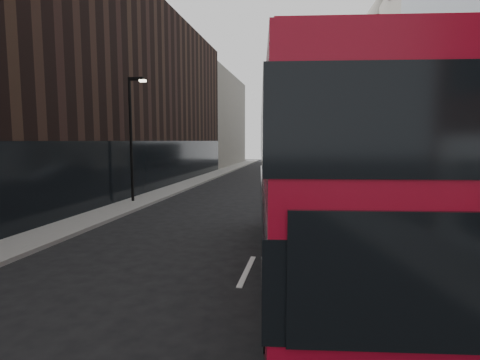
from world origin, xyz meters
The scene contains 11 objects.
sidewalk_right centered at (7.50, 25.00, 0.07)m, with size 3.00×80.00×0.15m, color slate.
sidewalk_left centered at (-8.00, 25.00, 0.07)m, with size 2.00×80.00×0.15m, color slate.
building_victorian centered at (11.38, 44.00, 9.66)m, with size 6.50×24.00×21.00m.
building_left_mid centered at (-11.50, 30.00, 7.00)m, with size 5.00×24.00×14.00m, color black.
building_left_far centered at (-11.50, 52.00, 6.50)m, with size 5.00×20.00×13.00m, color slate.
street_lamp centered at (-8.22, 18.00, 4.18)m, with size 1.06×0.22×7.00m.
red_bus centered at (1.81, 8.19, 2.75)m, with size 4.37×12.49×4.95m.
grey_bus centered at (0.80, 46.79, 1.77)m, with size 3.42×10.38×3.30m.
car_a centered at (2.07, 17.66, 0.69)m, with size 1.63×4.05×1.38m, color black.
car_b centered at (1.03, 25.95, 0.79)m, with size 1.67×4.79×1.58m, color gray.
car_c centered at (3.99, 32.77, 0.65)m, with size 1.81×4.46×1.30m, color black.
Camera 1 is at (1.59, -1.97, 3.61)m, focal length 28.00 mm.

